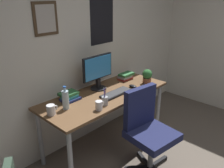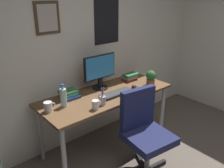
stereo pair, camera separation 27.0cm
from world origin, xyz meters
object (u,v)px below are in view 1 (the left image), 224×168
Objects in this scene: monitor at (98,71)px; book_stack_left at (126,76)px; book_stack_right at (69,96)px; keyboard at (116,93)px; pen_cup at (105,100)px; coffee_mug_far at (99,105)px; office_chair at (147,127)px; water_bottle at (65,99)px; potted_plant at (147,76)px; coffee_mug_near at (51,110)px; computer_mouse at (133,86)px.

book_stack_left is (0.50, -0.03, -0.19)m from monitor.
monitor reaches higher than book_stack_right.
pen_cup is at bearing -160.80° from keyboard.
book_stack_left is (0.88, 0.39, -0.00)m from coffee_mug_far.
office_chair is 2.07× the size of monitor.
coffee_mug_far is (0.22, -0.27, -0.06)m from water_bottle.
potted_plant is (0.97, 0.08, 0.06)m from coffee_mug_far.
monitor reaches higher than coffee_mug_near.
keyboard is 1.70× the size of water_bottle.
keyboard is 0.66m from water_bottle.
monitor is at bearing 13.70° from water_bottle.
book_stack_left is at bearing 24.70° from pen_cup.
water_bottle reaches higher than pen_cup.
monitor is 0.53m from book_stack_left.
coffee_mug_near is at bearing 139.67° from office_chair.
book_stack_left is (-0.08, 0.30, -0.06)m from potted_plant.
monitor reaches higher than water_bottle.
coffee_mug_far is (-0.72, -0.12, 0.03)m from computer_mouse.
computer_mouse is at bearing 8.38° from pen_cup.
coffee_mug_near is 0.59× the size of book_stack_right.
office_chair is 3.76× the size of water_bottle.
keyboard is 2.06× the size of book_stack_right.
book_stack_left is at bearing -3.96° from monitor.
book_stack_right is at bearing 162.22° from potted_plant.
book_stack_right is at bearing 178.38° from book_stack_left.
water_bottle is at bearing -174.13° from book_stack_left.
keyboard is (0.06, 0.51, 0.23)m from office_chair.
monitor reaches higher than computer_mouse.
coffee_mug_far reaches higher than book_stack_left.
monitor is 1.07× the size of keyboard.
coffee_mug_near reaches higher than book_stack_right.
monitor is 0.60m from coffee_mug_far.
office_chair reaches higher than coffee_mug_near.
computer_mouse is at bearing 170.51° from potted_plant.
pen_cup is at bearing -34.85° from water_bottle.
keyboard is at bearing -29.47° from book_stack_right.
keyboard is 0.44m from coffee_mug_far.
potted_plant reaches higher than book_stack_right.
office_chair is at bearing -47.99° from water_bottle.
coffee_mug_near is 0.61× the size of pen_cup.
computer_mouse is at bearing 9.81° from coffee_mug_far.
monitor is 4.09× the size of coffee_mug_far.
water_bottle reaches higher than book_stack_left.
coffee_mug_near is 0.57m from pen_cup.
office_chair is 4.54× the size of book_stack_right.
coffee_mug_far is (-0.39, -0.42, -0.19)m from monitor.
keyboard is 0.53m from book_stack_left.
office_chair is 0.54m from pen_cup.
pen_cup is (0.12, 0.04, 0.00)m from coffee_mug_far.
coffee_mug_far is at bearing -161.54° from keyboard.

